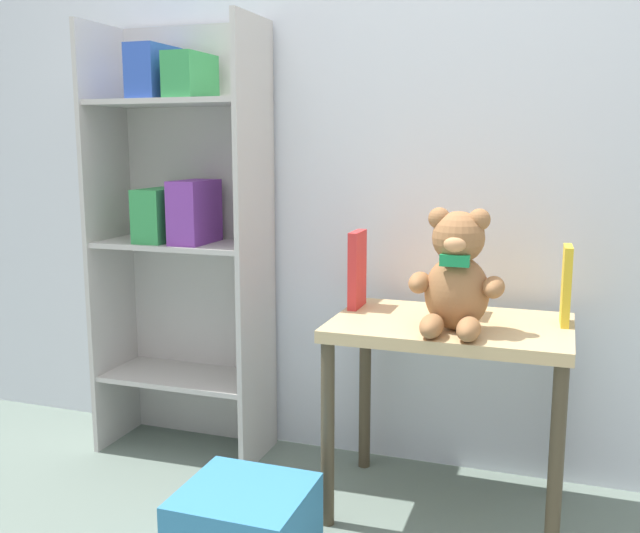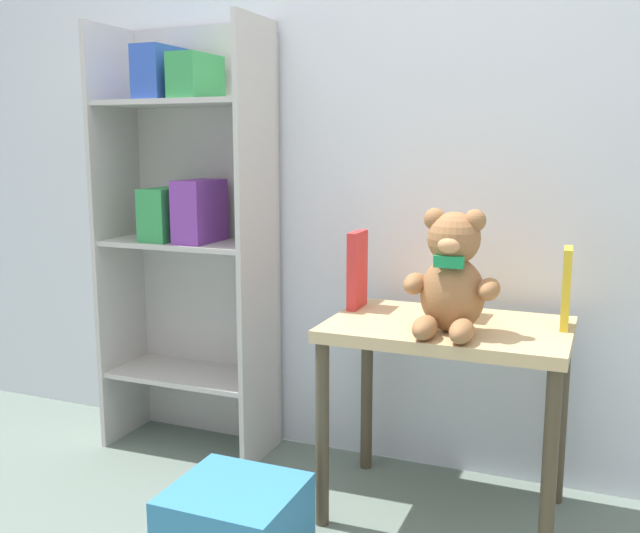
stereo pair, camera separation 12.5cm
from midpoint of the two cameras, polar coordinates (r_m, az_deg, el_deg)
wall_back at (r=2.43m, az=10.49°, el=12.89°), size 4.80×0.06×2.50m
bookshelf_side at (r=2.59m, az=-8.94°, el=3.97°), size 0.60×0.30×1.53m
display_table at (r=2.15m, az=11.82°, el=-6.77°), size 0.69×0.46×0.60m
teddy_bear at (r=2.00m, az=12.28°, el=-0.86°), size 0.26×0.24×0.34m
book_standing_red at (r=2.27m, az=4.59°, el=-0.27°), size 0.03×0.13×0.25m
book_standing_orange at (r=2.19m, az=12.43°, el=-1.46°), size 0.04×0.15×0.20m
book_standing_yellow at (r=2.15m, az=20.70°, el=-1.64°), size 0.03×0.12×0.23m
storage_bin at (r=2.03m, az=-4.93°, el=-19.95°), size 0.33×0.32×0.22m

